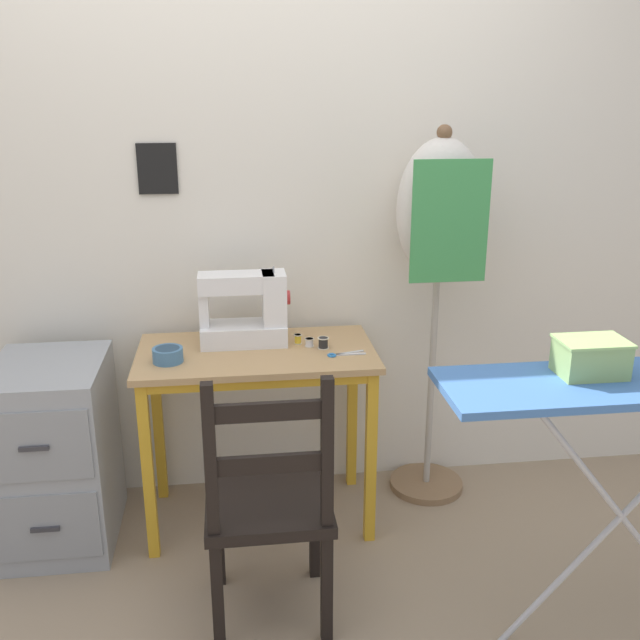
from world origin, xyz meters
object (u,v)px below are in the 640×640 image
at_px(sewing_machine, 248,311).
at_px(thread_spool_near_machine, 298,339).
at_px(wooden_chair, 269,506).
at_px(thread_spool_mid_table, 309,342).
at_px(ironing_board, 640,395).
at_px(storage_box, 591,357).
at_px(dress_form, 440,229).
at_px(filing_cabinet, 56,454).
at_px(scissors, 341,354).
at_px(thread_spool_far_edge, 323,343).
at_px(fabric_bowl, 168,355).

distance_m(sewing_machine, thread_spool_near_machine, 0.22).
relative_size(thread_spool_near_machine, wooden_chair, 0.04).
bearing_deg(thread_spool_mid_table, sewing_machine, 163.33).
relative_size(wooden_chair, ironing_board, 0.77).
height_order(ironing_board, storage_box, storage_box).
bearing_deg(dress_form, filing_cabinet, -173.61).
relative_size(thread_spool_mid_table, filing_cabinet, 0.05).
height_order(sewing_machine, scissors, sewing_machine).
bearing_deg(dress_form, thread_spool_far_edge, -163.61).
relative_size(thread_spool_near_machine, dress_form, 0.02).
distance_m(ironing_board, storage_box, 0.18).
distance_m(wooden_chair, dress_form, 1.27).
bearing_deg(scissors, thread_spool_mid_table, 134.10).
bearing_deg(storage_box, ironing_board, -17.76).
bearing_deg(scissors, dress_form, 27.56).
bearing_deg(thread_spool_near_machine, thread_spool_far_edge, -35.99).
bearing_deg(fabric_bowl, thread_spool_near_machine, 15.50).
relative_size(fabric_bowl, filing_cabinet, 0.15).
bearing_deg(thread_spool_near_machine, storage_box, -46.63).
height_order(wooden_chair, dress_form, dress_form).
bearing_deg(thread_spool_near_machine, fabric_bowl, -164.50).
distance_m(thread_spool_near_machine, thread_spool_mid_table, 0.06).
xyz_separation_m(scissors, wooden_chair, (-0.31, -0.50, -0.31)).
distance_m(scissors, dress_form, 0.64).
relative_size(wooden_chair, dress_form, 0.58).
xyz_separation_m(thread_spool_mid_table, dress_form, (0.53, 0.11, 0.41)).
height_order(thread_spool_mid_table, ironing_board, ironing_board).
xyz_separation_m(sewing_machine, dress_form, (0.76, 0.04, 0.29)).
relative_size(sewing_machine, thread_spool_mid_table, 9.32).
distance_m(scissors, ironing_board, 1.05).
xyz_separation_m(sewing_machine, wooden_chair, (0.03, -0.68, -0.44)).
xyz_separation_m(thread_spool_near_machine, ironing_board, (0.91, -0.86, 0.09)).
bearing_deg(thread_spool_mid_table, filing_cabinet, -176.74).
height_order(sewing_machine, thread_spool_near_machine, sewing_machine).
xyz_separation_m(thread_spool_mid_table, filing_cabinet, (-0.98, -0.06, -0.39)).
bearing_deg(scissors, thread_spool_near_machine, 134.88).
height_order(thread_spool_mid_table, storage_box, storage_box).
xyz_separation_m(scissors, storage_box, (0.63, -0.67, 0.22)).
relative_size(thread_spool_near_machine, thread_spool_far_edge, 0.84).
xyz_separation_m(fabric_bowl, ironing_board, (1.41, -0.73, 0.08)).
bearing_deg(sewing_machine, fabric_bowl, -151.03).
xyz_separation_m(dress_form, ironing_board, (0.34, -0.94, -0.32)).
relative_size(filing_cabinet, dress_form, 0.47).
distance_m(thread_spool_mid_table, wooden_chair, 0.72).
relative_size(sewing_machine, thread_spool_near_machine, 9.44).
bearing_deg(thread_spool_far_edge, ironing_board, -44.10).
relative_size(sewing_machine, filing_cabinet, 0.48).
xyz_separation_m(thread_spool_near_machine, wooden_chair, (-0.16, -0.65, -0.33)).
xyz_separation_m(scissors, thread_spool_mid_table, (-0.11, 0.11, 0.01)).
bearing_deg(filing_cabinet, scissors, -2.81).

